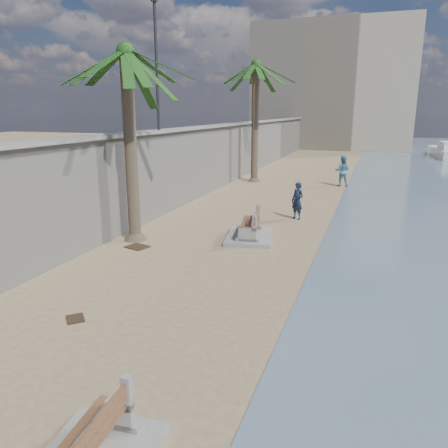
# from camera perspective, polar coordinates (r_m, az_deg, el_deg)

# --- Properties ---
(ground_plane) EXTENTS (140.00, 140.00, 0.00)m
(ground_plane) POSITION_cam_1_polar(r_m,az_deg,el_deg) (7.29, -15.84, -23.24)
(ground_plane) COLOR #977E5C
(seawall) EXTENTS (0.45, 70.00, 3.50)m
(seawall) POSITION_cam_1_polar(r_m,az_deg,el_deg) (26.24, -0.37, 8.83)
(seawall) COLOR gray
(seawall) RESTS_ON ground_plane
(wall_cap) EXTENTS (0.80, 70.00, 0.12)m
(wall_cap) POSITION_cam_1_polar(r_m,az_deg,el_deg) (26.12, -0.37, 12.76)
(wall_cap) COLOR gray
(wall_cap) RESTS_ON seawall
(end_building) EXTENTS (18.00, 12.00, 14.00)m
(end_building) POSITION_cam_1_polar(r_m,az_deg,el_deg) (56.93, 14.21, 16.84)
(end_building) COLOR #B7AA93
(end_building) RESTS_ON ground_plane
(bench_far) EXTENTS (1.97, 2.55, 0.96)m
(bench_far) POSITION_cam_1_polar(r_m,az_deg,el_deg) (15.45, 3.36, -0.34)
(bench_far) COLOR gray
(bench_far) RESTS_ON ground_plane
(palm_mid) EXTENTS (5.00, 5.00, 7.11)m
(palm_mid) POSITION_cam_1_polar(r_m,az_deg,el_deg) (15.13, -12.74, 20.86)
(palm_mid) COLOR brown
(palm_mid) RESTS_ON ground_plane
(palm_back) EXTENTS (5.00, 5.00, 7.96)m
(palm_back) POSITION_cam_1_polar(r_m,az_deg,el_deg) (27.79, 4.21, 19.87)
(palm_back) COLOR brown
(palm_back) RESTS_ON ground_plane
(streetlight) EXTENTS (0.28, 0.28, 5.12)m
(streetlight) POSITION_cam_1_polar(r_m,az_deg,el_deg) (18.84, -8.85, 21.30)
(streetlight) COLOR #2D2D33
(streetlight) RESTS_ON wall_cap
(person_a) EXTENTS (0.78, 0.71, 1.79)m
(person_a) POSITION_cam_1_polar(r_m,az_deg,el_deg) (18.28, 9.58, 3.35)
(person_a) COLOR #131F36
(person_a) RESTS_ON ground_plane
(person_b) EXTENTS (0.97, 0.76, 2.00)m
(person_b) POSITION_cam_1_polar(r_m,az_deg,el_deg) (27.05, 15.21, 6.90)
(person_b) COLOR teal
(person_b) RESTS_ON ground_plane
(yacht_far) EXTENTS (2.84, 8.30, 1.50)m
(yacht_far) POSITION_cam_1_polar(r_m,az_deg,el_deg) (48.32, 27.16, 8.24)
(yacht_far) COLOR silver
(yacht_far) RESTS_ON bay_water
(debris_c) EXTENTS (0.85, 0.76, 0.03)m
(debris_c) POSITION_cam_1_polar(r_m,az_deg,el_deg) (14.79, -11.25, -2.93)
(debris_c) COLOR #382616
(debris_c) RESTS_ON ground_plane
(debris_d) EXTENTS (0.57, 0.58, 0.03)m
(debris_d) POSITION_cam_1_polar(r_m,az_deg,el_deg) (10.24, -18.84, -11.62)
(debris_d) COLOR #382616
(debris_d) RESTS_ON ground_plane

